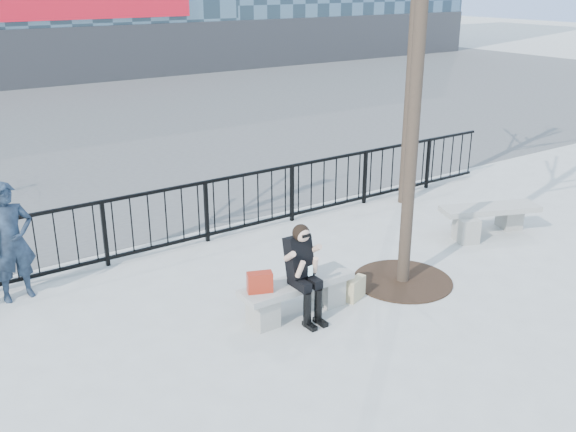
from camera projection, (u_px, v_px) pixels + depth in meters
ground at (297, 313)px, 8.83m from camera, size 120.00×120.00×0.00m
street_surface at (26, 123)px, 20.43m from camera, size 60.00×23.00×0.01m
railing at (196, 214)px, 10.96m from camera, size 14.00×0.06×1.10m
tree_grate at (403, 280)px, 9.76m from camera, size 1.50×1.50×0.02m
bench_main at (297, 294)px, 8.73m from camera, size 1.65×0.46×0.49m
bench_second at (489, 217)px, 11.46m from camera, size 1.78×0.50×0.53m
seated_woman at (304, 273)px, 8.48m from camera, size 0.50×0.64×1.34m
handbag at (260, 282)px, 8.32m from camera, size 0.36×0.26×0.27m
shopping_bag at (356, 289)px, 9.16m from camera, size 0.37×0.24×0.33m
standing_man at (12, 242)px, 8.97m from camera, size 0.68×0.48×1.74m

